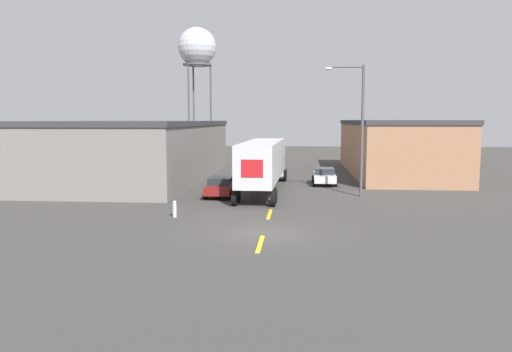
{
  "coord_description": "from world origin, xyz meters",
  "views": [
    {
      "loc": [
        1.64,
        -23.39,
        5.4
      ],
      "look_at": [
        -0.98,
        7.21,
        1.94
      ],
      "focal_mm": 35.0,
      "sensor_mm": 36.0,
      "label": 1
    }
  ],
  "objects_px": {
    "parked_car_right_far": "(324,176)",
    "fire_hydrant": "(175,209)",
    "street_lamp": "(358,122)",
    "parked_car_left_far": "(221,186)",
    "semi_truck": "(264,160)",
    "water_tower": "(197,48)"
  },
  "relations": [
    {
      "from": "fire_hydrant",
      "to": "parked_car_left_far",
      "type": "bearing_deg",
      "value": 79.45
    },
    {
      "from": "semi_truck",
      "to": "parked_car_right_far",
      "type": "bearing_deg",
      "value": 41.18
    },
    {
      "from": "semi_truck",
      "to": "water_tower",
      "type": "bearing_deg",
      "value": 109.19
    },
    {
      "from": "parked_car_left_far",
      "to": "fire_hydrant",
      "type": "distance_m",
      "value": 7.78
    },
    {
      "from": "parked_car_left_far",
      "to": "fire_hydrant",
      "type": "bearing_deg",
      "value": -100.55
    },
    {
      "from": "semi_truck",
      "to": "fire_hydrant",
      "type": "height_order",
      "value": "semi_truck"
    },
    {
      "from": "semi_truck",
      "to": "parked_car_right_far",
      "type": "xyz_separation_m",
      "value": [
        4.77,
        3.96,
        -1.6
      ]
    },
    {
      "from": "semi_truck",
      "to": "parked_car_left_far",
      "type": "bearing_deg",
      "value": -128.93
    },
    {
      "from": "parked_car_right_far",
      "to": "fire_hydrant",
      "type": "relative_size",
      "value": 4.41
    },
    {
      "from": "semi_truck",
      "to": "fire_hydrant",
      "type": "bearing_deg",
      "value": -109.73
    },
    {
      "from": "semi_truck",
      "to": "water_tower",
      "type": "height_order",
      "value": "water_tower"
    },
    {
      "from": "semi_truck",
      "to": "street_lamp",
      "type": "relative_size",
      "value": 1.74
    },
    {
      "from": "semi_truck",
      "to": "parked_car_right_far",
      "type": "height_order",
      "value": "semi_truck"
    },
    {
      "from": "street_lamp",
      "to": "parked_car_left_far",
      "type": "bearing_deg",
      "value": -174.86
    },
    {
      "from": "parked_car_left_far",
      "to": "street_lamp",
      "type": "distance_m",
      "value": 10.63
    },
    {
      "from": "semi_truck",
      "to": "water_tower",
      "type": "xyz_separation_m",
      "value": [
        -14.09,
        44.18,
        14.73
      ]
    },
    {
      "from": "semi_truck",
      "to": "fire_hydrant",
      "type": "relative_size",
      "value": 17.06
    },
    {
      "from": "parked_car_right_far",
      "to": "fire_hydrant",
      "type": "height_order",
      "value": "parked_car_right_far"
    },
    {
      "from": "street_lamp",
      "to": "fire_hydrant",
      "type": "distance_m",
      "value": 14.71
    },
    {
      "from": "semi_truck",
      "to": "street_lamp",
      "type": "distance_m",
      "value": 7.75
    },
    {
      "from": "parked_car_left_far",
      "to": "parked_car_right_far",
      "type": "relative_size",
      "value": 1.0
    },
    {
      "from": "fire_hydrant",
      "to": "parked_car_right_far",
      "type": "bearing_deg",
      "value": 58.82
    }
  ]
}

